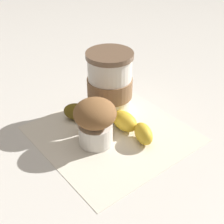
# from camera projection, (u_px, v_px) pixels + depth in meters

# --- Properties ---
(ground_plane) EXTENTS (3.00, 3.00, 0.00)m
(ground_plane) POSITION_uv_depth(u_px,v_px,m) (112.00, 134.00, 0.61)
(ground_plane) COLOR beige
(paper_napkin) EXTENTS (0.28, 0.28, 0.00)m
(paper_napkin) POSITION_uv_depth(u_px,v_px,m) (112.00, 133.00, 0.61)
(paper_napkin) COLOR beige
(paper_napkin) RESTS_ON ground_plane
(coffee_cup) EXTENTS (0.09, 0.09, 0.14)m
(coffee_cup) POSITION_uv_depth(u_px,v_px,m) (110.00, 85.00, 0.63)
(coffee_cup) COLOR silver
(coffee_cup) RESTS_ON paper_napkin
(muffin) EXTENTS (0.08, 0.08, 0.09)m
(muffin) POSITION_uv_depth(u_px,v_px,m) (95.00, 120.00, 0.56)
(muffin) COLOR white
(muffin) RESTS_ON paper_napkin
(banana) EXTENTS (0.20, 0.10, 0.04)m
(banana) POSITION_uv_depth(u_px,v_px,m) (111.00, 119.00, 0.61)
(banana) COLOR gold
(banana) RESTS_ON paper_napkin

